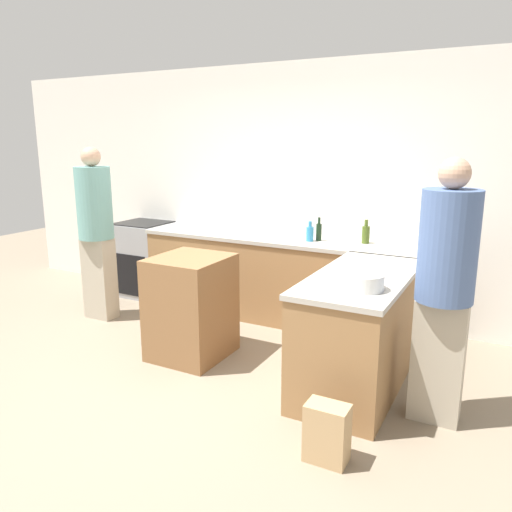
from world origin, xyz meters
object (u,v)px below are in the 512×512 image
at_px(range_oven, 144,259).
at_px(person_at_peninsula, 445,285).
at_px(dish_soap_bottle, 310,233).
at_px(paper_bag, 327,433).
at_px(olive_oil_bottle, 366,234).
at_px(wine_bottle_dark, 319,231).
at_px(island_table, 191,307).
at_px(mixing_bowl, 363,282).
at_px(person_by_range, 96,228).

xyz_separation_m(range_oven, person_at_peninsula, (3.69, -1.33, 0.52)).
xyz_separation_m(dish_soap_bottle, person_at_peninsula, (1.46, -1.27, -0.01)).
relative_size(range_oven, paper_bag, 2.46).
xyz_separation_m(dish_soap_bottle, olive_oil_bottle, (0.53, 0.16, 0.01)).
height_order(dish_soap_bottle, person_at_peninsula, person_at_peninsula).
relative_size(dish_soap_bottle, wine_bottle_dark, 0.85).
relative_size(island_table, paper_bag, 2.46).
xyz_separation_m(person_at_peninsula, paper_bag, (-0.50, -0.80, -0.79)).
bearing_deg(person_at_peninsula, island_table, 177.79).
bearing_deg(paper_bag, mixing_bowl, 91.33).
xyz_separation_m(range_oven, olive_oil_bottle, (2.76, 0.10, 0.54)).
distance_m(mixing_bowl, person_at_peninsula, 0.53).
bearing_deg(paper_bag, wine_bottle_dark, 112.66).
bearing_deg(island_table, olive_oil_bottle, 49.25).
distance_m(range_oven, wine_bottle_dark, 2.36).
bearing_deg(island_table, wine_bottle_dark, 60.81).
height_order(dish_soap_bottle, paper_bag, dish_soap_bottle).
height_order(island_table, paper_bag, island_table).
xyz_separation_m(mixing_bowl, olive_oil_bottle, (-0.42, 1.54, 0.04)).
height_order(island_table, olive_oil_bottle, olive_oil_bottle).
bearing_deg(paper_bag, person_at_peninsula, 58.15).
height_order(island_table, dish_soap_bottle, dish_soap_bottle).
bearing_deg(paper_bag, person_by_range, 157.95).
height_order(range_oven, wine_bottle_dark, wine_bottle_dark).
xyz_separation_m(olive_oil_bottle, person_at_peninsula, (0.93, -1.43, -0.02)).
bearing_deg(person_at_peninsula, mixing_bowl, -167.91).
distance_m(dish_soap_bottle, person_by_range, 2.25).
relative_size(dish_soap_bottle, olive_oil_bottle, 0.86).
bearing_deg(olive_oil_bottle, wine_bottle_dark, -169.00).
xyz_separation_m(island_table, wine_bottle_dark, (0.71, 1.26, 0.54)).
xyz_separation_m(range_oven, person_by_range, (0.14, -0.90, 0.54)).
distance_m(range_oven, mixing_bowl, 3.52).
bearing_deg(person_at_peninsula, person_by_range, 173.01).
height_order(wine_bottle_dark, person_by_range, person_by_range).
xyz_separation_m(range_oven, mixing_bowl, (3.18, -1.44, 0.50)).
bearing_deg(dish_soap_bottle, paper_bag, -65.06).
distance_m(dish_soap_bottle, wine_bottle_dark, 0.10).
xyz_separation_m(mixing_bowl, person_by_range, (-3.04, 0.55, 0.04)).
distance_m(mixing_bowl, olive_oil_bottle, 1.60).
relative_size(island_table, person_at_peninsula, 0.51).
height_order(wine_bottle_dark, person_at_peninsula, person_at_peninsula).
bearing_deg(olive_oil_bottle, range_oven, -177.87).
distance_m(olive_oil_bottle, wine_bottle_dark, 0.47).
bearing_deg(range_oven, person_by_range, -81.33).
bearing_deg(range_oven, wine_bottle_dark, 0.33).
height_order(island_table, mixing_bowl, mixing_bowl).
bearing_deg(olive_oil_bottle, person_by_range, -159.13).
height_order(olive_oil_bottle, wine_bottle_dark, wine_bottle_dark).
bearing_deg(olive_oil_bottle, mixing_bowl, -74.78).
height_order(range_oven, island_table, same).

